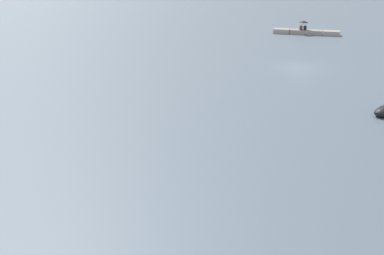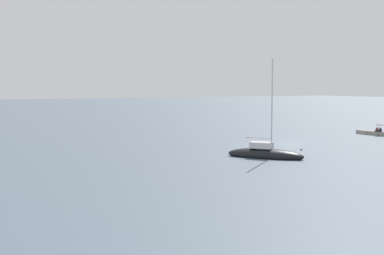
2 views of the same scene
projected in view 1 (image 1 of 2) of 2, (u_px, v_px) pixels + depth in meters
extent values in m
plane|color=slate|center=(299.00, 67.00, 51.08)|extent=(500.00, 500.00, 0.00)
cube|color=gray|center=(332.00, 33.00, 67.70)|extent=(2.22, 1.44, 0.62)
cube|color=gray|center=(315.00, 32.00, 68.23)|extent=(2.22, 1.44, 0.62)
cube|color=gray|center=(298.00, 32.00, 68.77)|extent=(2.22, 1.44, 0.62)
cube|color=gray|center=(281.00, 31.00, 69.30)|extent=(2.22, 1.44, 0.62)
cube|color=#1E2333|center=(305.00, 30.00, 68.11)|extent=(0.43, 0.48, 0.16)
cube|color=#232328|center=(305.00, 28.00, 68.30)|extent=(0.43, 0.28, 0.52)
sphere|color=tan|center=(305.00, 25.00, 68.17)|extent=(0.22, 0.22, 0.22)
cube|color=#1E2333|center=(301.00, 30.00, 68.15)|extent=(0.43, 0.48, 0.16)
cube|color=maroon|center=(301.00, 28.00, 68.34)|extent=(0.43, 0.28, 0.52)
sphere|color=tan|center=(301.00, 25.00, 68.21)|extent=(0.22, 0.22, 0.22)
cylinder|color=black|center=(303.00, 26.00, 68.35)|extent=(0.02, 0.02, 1.05)
cone|color=black|center=(304.00, 22.00, 68.13)|extent=(1.33, 1.33, 0.23)
sphere|color=black|center=(304.00, 21.00, 68.08)|extent=(0.05, 0.05, 0.05)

